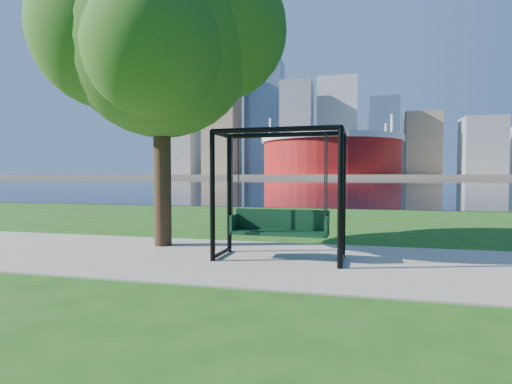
% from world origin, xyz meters
% --- Properties ---
extents(ground, '(900.00, 900.00, 0.00)m').
position_xyz_m(ground, '(0.00, 0.00, 0.00)').
color(ground, '#1E5114').
rests_on(ground, ground).
extents(path, '(120.00, 4.00, 0.03)m').
position_xyz_m(path, '(0.00, -0.50, 0.01)').
color(path, '#9E937F').
rests_on(path, ground).
extents(river, '(900.00, 180.00, 0.02)m').
position_xyz_m(river, '(0.00, 102.00, 0.01)').
color(river, black).
rests_on(river, ground).
extents(far_bank, '(900.00, 228.00, 2.00)m').
position_xyz_m(far_bank, '(0.00, 306.00, 1.00)').
color(far_bank, '#937F60').
rests_on(far_bank, ground).
extents(stadium, '(83.00, 83.00, 32.00)m').
position_xyz_m(stadium, '(-10.00, 235.00, 14.23)').
color(stadium, maroon).
rests_on(stadium, far_bank).
extents(skyline, '(392.00, 66.00, 96.50)m').
position_xyz_m(skyline, '(-4.27, 319.39, 35.89)').
color(skyline, gray).
rests_on(skyline, far_bank).
extents(swing, '(2.52, 1.16, 2.55)m').
position_xyz_m(swing, '(0.60, -0.38, 1.23)').
color(swing, black).
rests_on(swing, ground).
extents(park_tree, '(5.63, 5.09, 7.00)m').
position_xyz_m(park_tree, '(-2.37, 0.54, 4.86)').
color(park_tree, '#2E2014').
rests_on(park_tree, ground).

